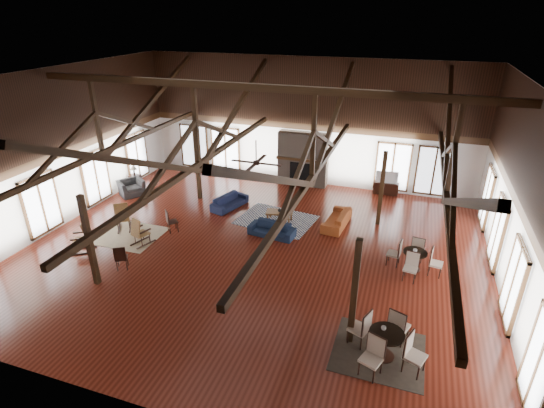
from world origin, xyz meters
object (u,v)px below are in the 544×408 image
(coffee_table, at_px, (279,213))
(armchair, at_px, (131,188))
(sofa_navy_left, at_px, (230,202))
(sofa_navy_front, at_px, (272,229))
(cafe_table_far, at_px, (415,257))
(sofa_orange, at_px, (337,219))
(tv_console, at_px, (386,188))
(cafe_table_near, at_px, (386,340))

(coffee_table, height_order, armchair, armchair)
(sofa_navy_left, xyz_separation_m, armchair, (-4.89, -0.19, 0.09))
(sofa_navy_front, distance_m, cafe_table_far, 5.26)
(sofa_orange, height_order, cafe_table_far, cafe_table_far)
(sofa_navy_front, height_order, tv_console, tv_console)
(sofa_orange, distance_m, armchair, 9.64)
(sofa_navy_front, relative_size, coffee_table, 1.54)
(coffee_table, relative_size, armchair, 1.06)
(sofa_navy_front, relative_size, cafe_table_near, 0.88)
(sofa_navy_left, bearing_deg, sofa_orange, -74.73)
(cafe_table_near, bearing_deg, armchair, 151.26)
(sofa_navy_front, relative_size, sofa_navy_left, 0.99)
(sofa_navy_front, height_order, armchair, armchair)
(armchair, relative_size, tv_console, 0.96)
(armchair, distance_m, cafe_table_far, 12.87)
(sofa_orange, bearing_deg, cafe_table_near, 25.83)
(sofa_navy_front, height_order, sofa_navy_left, sofa_navy_left)
(sofa_orange, bearing_deg, sofa_navy_left, -86.75)
(sofa_navy_left, xyz_separation_m, tv_console, (6.33, 3.72, 0.02))
(sofa_navy_left, relative_size, tv_console, 1.59)
(sofa_orange, relative_size, coffee_table, 1.70)
(sofa_orange, distance_m, cafe_table_near, 7.09)
(tv_console, bearing_deg, coffee_table, -132.26)
(armchair, xyz_separation_m, cafe_table_far, (12.66, -2.34, 0.12))
(sofa_navy_front, relative_size, armchair, 1.63)
(sofa_orange, height_order, armchair, armchair)
(tv_console, bearing_deg, cafe_table_far, -77.06)
(armchair, bearing_deg, sofa_navy_front, -67.00)
(cafe_table_near, relative_size, cafe_table_far, 1.10)
(sofa_orange, height_order, tv_console, sofa_orange)
(sofa_navy_left, distance_m, sofa_orange, 4.75)
(sofa_navy_front, bearing_deg, armchair, 173.83)
(cafe_table_near, height_order, cafe_table_far, cafe_table_near)
(sofa_orange, relative_size, armchair, 1.80)
(sofa_navy_left, distance_m, tv_console, 7.35)
(coffee_table, distance_m, cafe_table_far, 5.67)
(coffee_table, bearing_deg, sofa_orange, -1.53)
(cafe_table_near, bearing_deg, sofa_navy_left, 136.58)
(sofa_orange, height_order, coffee_table, sofa_orange)
(armchair, bearing_deg, sofa_orange, -54.61)
(coffee_table, xyz_separation_m, armchair, (-7.35, 0.35, -0.00))
(sofa_orange, xyz_separation_m, tv_console, (1.58, 3.91, -0.00))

